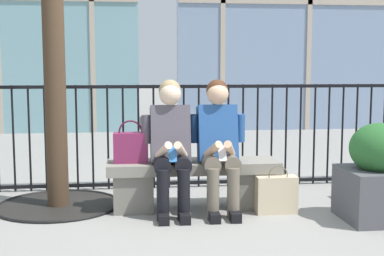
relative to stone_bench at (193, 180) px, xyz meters
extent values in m
plane|color=gray|center=(0.00, 0.00, -0.27)|extent=(60.00, 60.00, 0.00)
cube|color=gray|center=(0.00, 0.00, 0.13)|extent=(1.60, 0.44, 0.10)
cube|color=slate|center=(-0.56, 0.00, -0.10)|extent=(0.36, 0.37, 0.35)
cube|color=slate|center=(0.56, 0.00, -0.10)|extent=(0.36, 0.37, 0.35)
cylinder|color=black|center=(-0.31, -0.18, 0.20)|extent=(0.15, 0.40, 0.15)
cylinder|color=black|center=(-0.31, -0.38, -0.05)|extent=(0.11, 0.11, 0.45)
cube|color=black|center=(-0.31, -0.44, -0.23)|extent=(0.09, 0.22, 0.08)
cylinder|color=black|center=(-0.13, -0.18, 0.20)|extent=(0.15, 0.40, 0.15)
cylinder|color=black|center=(-0.13, -0.38, -0.05)|extent=(0.11, 0.11, 0.45)
cube|color=black|center=(-0.13, -0.44, -0.23)|extent=(0.09, 0.22, 0.08)
cube|color=#4C4751|center=(-0.22, -0.04, 0.44)|extent=(0.36, 0.30, 0.55)
cylinder|color=#4C4751|center=(-0.44, -0.04, 0.49)|extent=(0.08, 0.08, 0.26)
cylinder|color=beige|center=(-0.30, -0.26, 0.32)|extent=(0.16, 0.28, 0.20)
cylinder|color=#4C4751|center=(0.00, -0.04, 0.49)|extent=(0.08, 0.08, 0.26)
cylinder|color=beige|center=(-0.14, -0.26, 0.32)|extent=(0.16, 0.28, 0.20)
cube|color=#2D6BB7|center=(-0.22, -0.32, 0.30)|extent=(0.07, 0.10, 0.13)
sphere|color=beige|center=(-0.22, -0.06, 0.81)|extent=(0.20, 0.20, 0.20)
sphere|color=#997F59|center=(-0.22, -0.03, 0.84)|extent=(0.20, 0.20, 0.20)
cylinder|color=#6B6051|center=(0.13, -0.18, 0.20)|extent=(0.15, 0.40, 0.15)
cylinder|color=#6B6051|center=(0.13, -0.38, -0.05)|extent=(0.11, 0.11, 0.45)
cube|color=black|center=(0.13, -0.44, -0.23)|extent=(0.09, 0.22, 0.08)
cylinder|color=#6B6051|center=(0.31, -0.18, 0.20)|extent=(0.15, 0.40, 0.15)
cylinder|color=#6B6051|center=(0.31, -0.38, -0.05)|extent=(0.11, 0.11, 0.45)
cube|color=black|center=(0.31, -0.44, -0.23)|extent=(0.09, 0.22, 0.08)
cube|color=#234C8C|center=(0.22, -0.04, 0.44)|extent=(0.36, 0.30, 0.55)
cylinder|color=#234C8C|center=(0.00, -0.04, 0.49)|extent=(0.08, 0.08, 0.26)
cylinder|color=#DBAD89|center=(0.14, -0.26, 0.32)|extent=(0.16, 0.28, 0.20)
cylinder|color=#234C8C|center=(0.44, -0.04, 0.49)|extent=(0.08, 0.08, 0.26)
cylinder|color=#DBAD89|center=(0.30, -0.26, 0.32)|extent=(0.16, 0.28, 0.20)
cube|color=silver|center=(0.22, -0.32, 0.30)|extent=(0.07, 0.10, 0.13)
sphere|color=#DBAD89|center=(0.22, -0.06, 0.81)|extent=(0.20, 0.20, 0.20)
sphere|color=#472816|center=(0.22, -0.03, 0.84)|extent=(0.20, 0.20, 0.20)
cube|color=#7A234C|center=(-0.58, -0.01, 0.32)|extent=(0.31, 0.14, 0.28)
torus|color=#49152D|center=(-0.58, -0.01, 0.46)|extent=(0.22, 0.02, 0.22)
cube|color=beige|center=(0.73, -0.26, -0.10)|extent=(0.37, 0.15, 0.34)
torus|color=#685E4C|center=(0.73, -0.31, 0.09)|extent=(0.18, 0.01, 0.18)
torus|color=#685E4C|center=(0.73, -0.21, 0.09)|extent=(0.18, 0.01, 0.18)
cylinder|color=black|center=(-1.81, 0.88, 0.30)|extent=(0.02, 0.02, 1.14)
cylinder|color=black|center=(-1.65, 0.88, 0.30)|extent=(0.02, 0.02, 1.14)
cylinder|color=black|center=(-1.48, 0.88, 0.30)|extent=(0.02, 0.02, 1.14)
cylinder|color=black|center=(-1.32, 0.88, 0.30)|extent=(0.02, 0.02, 1.14)
cylinder|color=black|center=(-1.15, 0.88, 0.30)|extent=(0.02, 0.02, 1.14)
cylinder|color=black|center=(-0.99, 0.88, 0.30)|extent=(0.02, 0.02, 1.14)
cylinder|color=black|center=(-0.82, 0.88, 0.30)|extent=(0.02, 0.02, 1.14)
cylinder|color=black|center=(-0.66, 0.88, 0.30)|extent=(0.02, 0.02, 1.14)
cylinder|color=black|center=(-0.49, 0.88, 0.30)|extent=(0.02, 0.02, 1.14)
cylinder|color=black|center=(-0.33, 0.88, 0.30)|extent=(0.02, 0.02, 1.14)
cylinder|color=black|center=(-0.16, 0.88, 0.30)|extent=(0.02, 0.02, 1.14)
cylinder|color=black|center=(0.00, 0.88, 0.30)|extent=(0.02, 0.02, 1.14)
cylinder|color=black|center=(0.16, 0.88, 0.30)|extent=(0.02, 0.02, 1.14)
cylinder|color=black|center=(0.33, 0.88, 0.30)|extent=(0.02, 0.02, 1.14)
cylinder|color=black|center=(0.49, 0.88, 0.30)|extent=(0.02, 0.02, 1.14)
cylinder|color=black|center=(0.66, 0.88, 0.30)|extent=(0.02, 0.02, 1.14)
cylinder|color=black|center=(0.82, 0.88, 0.30)|extent=(0.02, 0.02, 1.14)
cylinder|color=black|center=(0.99, 0.88, 0.30)|extent=(0.02, 0.02, 1.14)
cylinder|color=black|center=(1.15, 0.88, 0.30)|extent=(0.02, 0.02, 1.14)
cylinder|color=black|center=(1.32, 0.88, 0.30)|extent=(0.02, 0.02, 1.14)
cylinder|color=black|center=(1.48, 0.88, 0.30)|extent=(0.02, 0.02, 1.14)
cylinder|color=black|center=(1.65, 0.88, 0.30)|extent=(0.02, 0.02, 1.14)
cylinder|color=black|center=(1.81, 0.88, 0.30)|extent=(0.02, 0.02, 1.14)
cylinder|color=black|center=(1.98, 0.88, 0.30)|extent=(0.02, 0.02, 1.14)
cylinder|color=black|center=(2.14, 0.88, 0.30)|extent=(0.02, 0.02, 1.14)
cylinder|color=black|center=(2.31, 0.88, 0.30)|extent=(0.02, 0.02, 1.14)
cube|color=black|center=(0.00, 0.88, -0.22)|extent=(9.23, 0.04, 0.04)
cube|color=black|center=(0.00, 0.88, 0.84)|extent=(9.23, 0.04, 0.04)
cylinder|color=black|center=(-1.28, 0.22, -0.27)|extent=(1.15, 1.15, 0.01)
torus|color=black|center=(-1.28, 0.22, -0.26)|extent=(1.18, 1.18, 0.03)
cylinder|color=#423021|center=(-1.28, 0.22, 1.43)|extent=(0.20, 0.20, 3.40)
cube|color=#4C4C51|center=(1.54, -0.57, -0.05)|extent=(0.60, 0.60, 0.45)
ellipsoid|color=#28602B|center=(1.54, -0.57, 0.36)|extent=(0.51, 0.51, 0.44)
camera|label=1|loc=(-0.57, -4.81, 1.05)|focal=49.11mm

